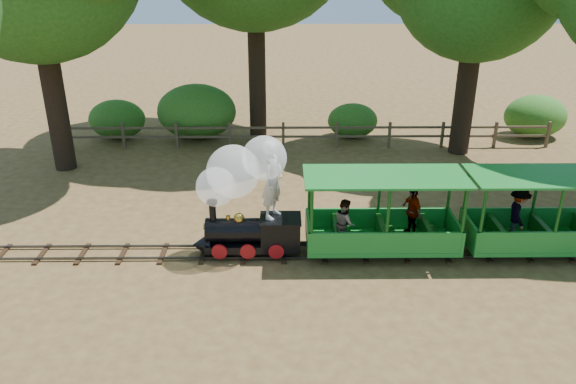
{
  "coord_description": "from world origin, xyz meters",
  "views": [
    {
      "loc": [
        -1.01,
        -12.15,
        7.02
      ],
      "look_at": [
        -0.89,
        0.5,
        1.47
      ],
      "focal_mm": 35.0,
      "sensor_mm": 36.0,
      "label": 1
    }
  ],
  "objects_px": {
    "fence": "(310,133)",
    "carriage_rear": "(541,223)",
    "locomotive": "(244,188)",
    "carriage_front": "(381,224)"
  },
  "relations": [
    {
      "from": "carriage_front",
      "to": "carriage_rear",
      "type": "relative_size",
      "value": 1.0
    },
    {
      "from": "carriage_rear",
      "to": "carriage_front",
      "type": "bearing_deg",
      "value": 179.97
    },
    {
      "from": "carriage_rear",
      "to": "fence",
      "type": "height_order",
      "value": "carriage_rear"
    },
    {
      "from": "fence",
      "to": "carriage_rear",
      "type": "bearing_deg",
      "value": -56.65
    },
    {
      "from": "locomotive",
      "to": "fence",
      "type": "bearing_deg",
      "value": 76.27
    },
    {
      "from": "locomotive",
      "to": "carriage_front",
      "type": "height_order",
      "value": "locomotive"
    },
    {
      "from": "carriage_front",
      "to": "locomotive",
      "type": "bearing_deg",
      "value": 178.71
    },
    {
      "from": "carriage_front",
      "to": "fence",
      "type": "relative_size",
      "value": 0.21
    },
    {
      "from": "carriage_rear",
      "to": "fence",
      "type": "distance_m",
      "value": 9.58
    },
    {
      "from": "locomotive",
      "to": "carriage_front",
      "type": "xyz_separation_m",
      "value": [
        3.29,
        -0.07,
        -0.92
      ]
    }
  ]
}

